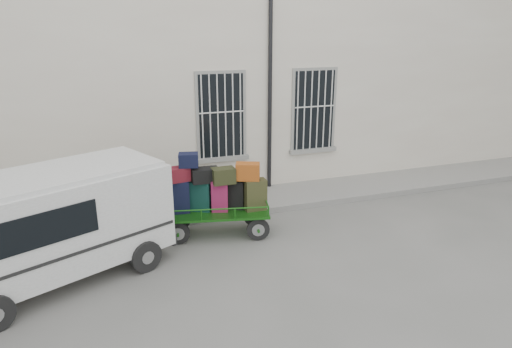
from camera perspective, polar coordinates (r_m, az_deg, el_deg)
name	(u,v)px	position (r m, az deg, el deg)	size (l,w,h in m)	color
ground	(276,238)	(10.28, 2.46, -8.02)	(80.00, 80.00, 0.00)	#61615C
building	(212,77)	(14.57, -5.51, 11.96)	(24.00, 5.15, 6.00)	beige
sidewalk	(245,201)	(12.15, -1.35, -3.41)	(24.00, 1.70, 0.15)	gray
luggage_cart	(216,195)	(10.12, -4.99, -2.58)	(2.70, 1.49, 1.92)	black
van	(52,221)	(8.99, -24.18, -5.34)	(4.42, 3.26, 2.07)	silver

